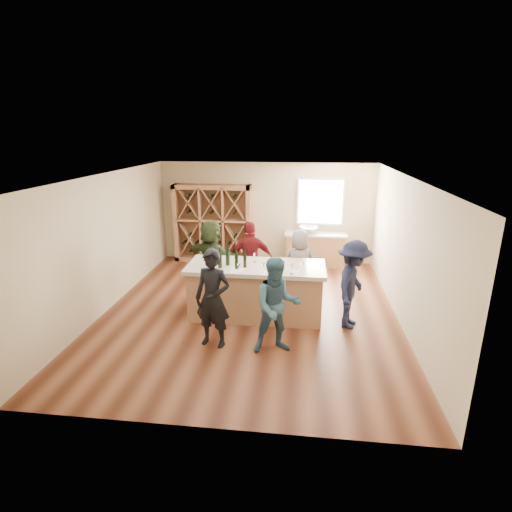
# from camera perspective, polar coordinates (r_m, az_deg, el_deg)

# --- Properties ---
(floor) EXTENTS (6.00, 7.00, 0.10)m
(floor) POSITION_cam_1_polar(r_m,az_deg,el_deg) (8.49, -0.84, -8.13)
(floor) COLOR brown
(floor) RESTS_ON ground
(ceiling) EXTENTS (6.00, 7.00, 0.10)m
(ceiling) POSITION_cam_1_polar(r_m,az_deg,el_deg) (7.70, -0.93, 11.74)
(ceiling) COLOR white
(ceiling) RESTS_ON ground
(wall_back) EXTENTS (6.00, 0.10, 2.80)m
(wall_back) POSITION_cam_1_polar(r_m,az_deg,el_deg) (11.40, 1.49, 6.23)
(wall_back) COLOR #C6B490
(wall_back) RESTS_ON ground
(wall_front) EXTENTS (6.00, 0.10, 2.80)m
(wall_front) POSITION_cam_1_polar(r_m,az_deg,el_deg) (4.72, -6.70, -10.66)
(wall_front) COLOR #C6B490
(wall_front) RESTS_ON ground
(wall_left) EXTENTS (0.10, 7.00, 2.80)m
(wall_left) POSITION_cam_1_polar(r_m,az_deg,el_deg) (8.89, -20.77, 1.87)
(wall_left) COLOR #C6B490
(wall_left) RESTS_ON ground
(wall_right) EXTENTS (0.10, 7.00, 2.80)m
(wall_right) POSITION_cam_1_polar(r_m,az_deg,el_deg) (8.16, 20.86, 0.53)
(wall_right) COLOR #C6B490
(wall_right) RESTS_ON ground
(window_frame) EXTENTS (1.30, 0.06, 1.30)m
(window_frame) POSITION_cam_1_polar(r_m,az_deg,el_deg) (11.23, 9.18, 7.66)
(window_frame) COLOR white
(window_frame) RESTS_ON wall_back
(window_pane) EXTENTS (1.18, 0.01, 1.18)m
(window_pane) POSITION_cam_1_polar(r_m,az_deg,el_deg) (11.19, 9.19, 7.63)
(window_pane) COLOR white
(window_pane) RESTS_ON wall_back
(wine_rack) EXTENTS (2.20, 0.45, 2.20)m
(wine_rack) POSITION_cam_1_polar(r_m,az_deg,el_deg) (11.43, -6.19, 4.63)
(wine_rack) COLOR #A2714D
(wine_rack) RESTS_ON floor
(back_counter_base) EXTENTS (1.60, 0.58, 0.86)m
(back_counter_base) POSITION_cam_1_polar(r_m,az_deg,el_deg) (11.26, 8.40, 0.81)
(back_counter_base) COLOR #A2714D
(back_counter_base) RESTS_ON floor
(back_counter_top) EXTENTS (1.70, 0.62, 0.06)m
(back_counter_top) POSITION_cam_1_polar(r_m,az_deg,el_deg) (11.13, 8.50, 3.08)
(back_counter_top) COLOR beige
(back_counter_top) RESTS_ON back_counter_base
(sink) EXTENTS (0.54, 0.54, 0.19)m
(sink) POSITION_cam_1_polar(r_m,az_deg,el_deg) (11.10, 7.50, 3.73)
(sink) COLOR silver
(sink) RESTS_ON back_counter_top
(faucet) EXTENTS (0.02, 0.02, 0.30)m
(faucet) POSITION_cam_1_polar(r_m,az_deg,el_deg) (11.26, 7.50, 4.23)
(faucet) COLOR silver
(faucet) RESTS_ON back_counter_top
(tasting_counter_base) EXTENTS (2.60, 1.00, 1.00)m
(tasting_counter_base) POSITION_cam_1_polar(r_m,az_deg,el_deg) (8.09, -0.00, -5.21)
(tasting_counter_base) COLOR #A2714D
(tasting_counter_base) RESTS_ON floor
(tasting_counter_top) EXTENTS (2.72, 1.12, 0.08)m
(tasting_counter_top) POSITION_cam_1_polar(r_m,az_deg,el_deg) (7.90, -0.00, -1.59)
(tasting_counter_top) COLOR beige
(tasting_counter_top) RESTS_ON tasting_counter_base
(wine_bottle_a) EXTENTS (0.09, 0.09, 0.27)m
(wine_bottle_a) POSITION_cam_1_polar(r_m,az_deg,el_deg) (7.88, -6.45, -0.40)
(wine_bottle_a) COLOR black
(wine_bottle_a) RESTS_ON tasting_counter_top
(wine_bottle_b) EXTENTS (0.08, 0.08, 0.32)m
(wine_bottle_b) POSITION_cam_1_polar(r_m,az_deg,el_deg) (7.72, -5.18, -0.56)
(wine_bottle_b) COLOR black
(wine_bottle_b) RESTS_ON tasting_counter_top
(wine_bottle_c) EXTENTS (0.10, 0.10, 0.33)m
(wine_bottle_c) POSITION_cam_1_polar(r_m,az_deg,el_deg) (7.86, -4.06, -0.14)
(wine_bottle_c) COLOR black
(wine_bottle_c) RESTS_ON tasting_counter_top
(wine_bottle_d) EXTENTS (0.08, 0.08, 0.29)m
(wine_bottle_d) POSITION_cam_1_polar(r_m,az_deg,el_deg) (7.64, -2.80, -0.79)
(wine_bottle_d) COLOR black
(wine_bottle_d) RESTS_ON tasting_counter_top
(wine_bottle_e) EXTENTS (0.08, 0.08, 0.27)m
(wine_bottle_e) POSITION_cam_1_polar(r_m,az_deg,el_deg) (7.72, -1.60, -0.67)
(wine_bottle_e) COLOR black
(wine_bottle_e) RESTS_ON tasting_counter_top
(wine_glass_a) EXTENTS (0.09, 0.09, 0.18)m
(wine_glass_a) POSITION_cam_1_polar(r_m,az_deg,el_deg) (7.44, -2.45, -1.74)
(wine_glass_a) COLOR white
(wine_glass_a) RESTS_ON tasting_counter_top
(wine_glass_b) EXTENTS (0.09, 0.09, 0.20)m
(wine_glass_b) POSITION_cam_1_polar(r_m,az_deg,el_deg) (7.44, 1.00, -1.65)
(wine_glass_b) COLOR white
(wine_glass_b) RESTS_ON tasting_counter_top
(wine_glass_c) EXTENTS (0.08, 0.08, 0.18)m
(wine_glass_c) POSITION_cam_1_polar(r_m,az_deg,el_deg) (7.40, 5.12, -1.93)
(wine_glass_c) COLOR white
(wine_glass_c) RESTS_ON tasting_counter_top
(wine_glass_d) EXTENTS (0.10, 0.10, 0.20)m
(wine_glass_d) POSITION_cam_1_polar(r_m,az_deg,el_deg) (7.64, 3.01, -1.16)
(wine_glass_d) COLOR white
(wine_glass_d) RESTS_ON tasting_counter_top
(wine_glass_e) EXTENTS (0.07, 0.07, 0.20)m
(wine_glass_e) POSITION_cam_1_polar(r_m,az_deg,el_deg) (7.53, 6.54, -1.55)
(wine_glass_e) COLOR white
(wine_glass_e) RESTS_ON tasting_counter_top
(tasting_menu_a) EXTENTS (0.30, 0.37, 0.00)m
(tasting_menu_a) POSITION_cam_1_polar(r_m,az_deg,el_deg) (7.59, -2.77, -2.06)
(tasting_menu_a) COLOR white
(tasting_menu_a) RESTS_ON tasting_counter_top
(tasting_menu_b) EXTENTS (0.24, 0.31, 0.00)m
(tasting_menu_b) POSITION_cam_1_polar(r_m,az_deg,el_deg) (7.46, 1.41, -2.40)
(tasting_menu_b) COLOR white
(tasting_menu_b) RESTS_ON tasting_counter_top
(tasting_menu_c) EXTENTS (0.30, 0.34, 0.00)m
(tasting_menu_c) POSITION_cam_1_polar(r_m,az_deg,el_deg) (7.52, 6.19, -2.36)
(tasting_menu_c) COLOR white
(tasting_menu_c) RESTS_ON tasting_counter_top
(person_near_left) EXTENTS (0.72, 0.59, 1.75)m
(person_near_left) POSITION_cam_1_polar(r_m,az_deg,el_deg) (6.90, -6.20, -6.08)
(person_near_left) COLOR black
(person_near_left) RESTS_ON floor
(person_near_right) EXTENTS (0.90, 0.64, 1.67)m
(person_near_right) POSITION_cam_1_polar(r_m,az_deg,el_deg) (6.69, 3.06, -7.15)
(person_near_right) COLOR #335972
(person_near_right) RESTS_ON floor
(person_server) EXTENTS (0.84, 1.21, 1.71)m
(person_server) POSITION_cam_1_polar(r_m,az_deg,el_deg) (7.73, 13.65, -3.99)
(person_server) COLOR #191E38
(person_server) RESTS_ON floor
(person_far_mid) EXTENTS (1.11, 0.73, 1.73)m
(person_far_mid) POSITION_cam_1_polar(r_m,az_deg,el_deg) (8.89, -0.75, -0.56)
(person_far_mid) COLOR #590F14
(person_far_mid) RESTS_ON floor
(person_far_right) EXTENTS (0.78, 0.51, 1.58)m
(person_far_right) POSITION_cam_1_polar(r_m,az_deg,el_deg) (8.87, 6.22, -1.23)
(person_far_right) COLOR slate
(person_far_right) RESTS_ON floor
(person_far_left) EXTENTS (1.68, 1.31, 1.74)m
(person_far_left) POSITION_cam_1_polar(r_m,az_deg,el_deg) (9.07, -6.33, -0.29)
(person_far_left) COLOR #263319
(person_far_left) RESTS_ON floor
(wine_glass_f) EXTENTS (0.07, 0.07, 0.18)m
(wine_glass_f) POSITION_cam_1_polar(r_m,az_deg,el_deg) (8.05, -0.19, -0.24)
(wine_glass_f) COLOR white
(wine_glass_f) RESTS_ON tasting_counter_top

